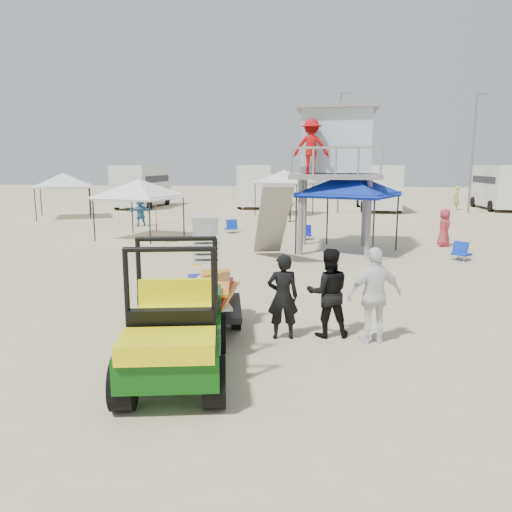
# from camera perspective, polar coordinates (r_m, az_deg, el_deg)

# --- Properties ---
(ground) EXTENTS (140.00, 140.00, 0.00)m
(ground) POSITION_cam_1_polar(r_m,az_deg,el_deg) (8.58, -6.08, -12.14)
(ground) COLOR beige
(ground) RESTS_ON ground
(utility_cart) EXTENTS (1.88, 3.00, 2.12)m
(utility_cart) POSITION_cam_1_polar(r_m,az_deg,el_deg) (7.77, -9.47, -6.91)
(utility_cart) COLOR #0B470D
(utility_cart) RESTS_ON ground
(surf_trailer) EXTENTS (1.60, 2.46, 2.07)m
(surf_trailer) POSITION_cam_1_polar(r_m,az_deg,el_deg) (9.98, -5.51, -3.76)
(surf_trailer) COLOR black
(surf_trailer) RESTS_ON ground
(man_left) EXTENTS (0.66, 0.50, 1.64)m
(man_left) POSITION_cam_1_polar(r_m,az_deg,el_deg) (9.47, 3.08, -4.66)
(man_left) COLOR black
(man_left) RESTS_ON ground
(man_mid) EXTENTS (0.93, 0.78, 1.72)m
(man_mid) POSITION_cam_1_polar(r_m,az_deg,el_deg) (9.68, 8.24, -4.17)
(man_mid) COLOR black
(man_mid) RESTS_ON ground
(man_right) EXTENTS (1.15, 0.78, 1.81)m
(man_right) POSITION_cam_1_polar(r_m,az_deg,el_deg) (9.48, 13.42, -4.40)
(man_right) COLOR white
(man_right) RESTS_ON ground
(lifeguard_tower) EXTENTS (3.38, 3.38, 5.30)m
(lifeguard_tower) POSITION_cam_1_polar(r_m,az_deg,el_deg) (19.57, 8.82, 12.23)
(lifeguard_tower) COLOR gray
(lifeguard_tower) RESTS_ON ground
(canopy_blue) EXTENTS (4.03, 4.03, 3.39)m
(canopy_blue) POSITION_cam_1_polar(r_m,az_deg,el_deg) (18.98, 10.63, 8.91)
(canopy_blue) COLOR black
(canopy_blue) RESTS_ON ground
(canopy_white_a) EXTENTS (3.62, 3.62, 3.06)m
(canopy_white_a) POSITION_cam_1_polar(r_m,az_deg,el_deg) (23.02, -13.25, 8.20)
(canopy_white_a) COLOR black
(canopy_white_a) RESTS_ON ground
(canopy_white_b) EXTENTS (4.25, 4.25, 3.17)m
(canopy_white_b) POSITION_cam_1_polar(r_m,az_deg,el_deg) (33.50, -21.22, 8.58)
(canopy_white_b) COLOR black
(canopy_white_b) RESTS_ON ground
(canopy_white_c) EXTENTS (3.92, 3.92, 3.35)m
(canopy_white_c) POSITION_cam_1_polar(r_m,az_deg,el_deg) (33.37, 3.31, 9.55)
(canopy_white_c) COLOR black
(canopy_white_c) RESTS_ON ground
(umbrella_a) EXTENTS (2.65, 2.68, 1.94)m
(umbrella_a) POSITION_cam_1_polar(r_m,az_deg,el_deg) (25.43, -11.45, 4.98)
(umbrella_a) COLOR red
(umbrella_a) RESTS_ON ground
(umbrella_b) EXTENTS (2.22, 2.25, 1.80)m
(umbrella_b) POSITION_cam_1_polar(r_m,az_deg,el_deg) (28.63, -11.39, 5.42)
(umbrella_b) COLOR yellow
(umbrella_b) RESTS_ON ground
(cone_near) EXTENTS (0.34, 0.34, 0.50)m
(cone_near) POSITION_cam_1_polar(r_m,az_deg,el_deg) (19.37, 0.36, 1.40)
(cone_near) COLOR #DB5806
(cone_near) RESTS_ON ground
(cone_far) EXTENTS (0.34, 0.34, 0.50)m
(cone_far) POSITION_cam_1_polar(r_m,az_deg,el_deg) (16.67, -6.79, -0.15)
(cone_far) COLOR orange
(cone_far) RESTS_ON ground
(beach_chair_a) EXTENTS (0.71, 0.78, 0.64)m
(beach_chair_a) POSITION_cam_1_polar(r_m,az_deg,el_deg) (24.45, -2.84, 3.41)
(beach_chair_a) COLOR #0F38A4
(beach_chair_a) RESTS_ON ground
(beach_chair_b) EXTENTS (0.61, 0.66, 0.64)m
(beach_chair_b) POSITION_cam_1_polar(r_m,az_deg,el_deg) (22.29, 5.62, 2.69)
(beach_chair_b) COLOR #0F1BA4
(beach_chair_b) RESTS_ON ground
(beach_chair_c) EXTENTS (0.74, 0.86, 0.64)m
(beach_chair_c) POSITION_cam_1_polar(r_m,az_deg,el_deg) (18.82, 22.35, 0.54)
(beach_chair_c) COLOR #1032B0
(beach_chair_c) RESTS_ON ground
(rv_far_left) EXTENTS (2.64, 6.80, 3.25)m
(rv_far_left) POSITION_cam_1_polar(r_m,az_deg,el_deg) (40.20, -12.88, 8.02)
(rv_far_left) COLOR silver
(rv_far_left) RESTS_ON ground
(rv_mid_left) EXTENTS (2.65, 6.50, 3.25)m
(rv_mid_left) POSITION_cam_1_polar(r_m,az_deg,el_deg) (39.52, 0.36, 8.24)
(rv_mid_left) COLOR silver
(rv_mid_left) RESTS_ON ground
(rv_mid_right) EXTENTS (2.64, 7.00, 3.25)m
(rv_mid_right) POSITION_cam_1_polar(r_m,az_deg,el_deg) (37.94, 13.82, 7.86)
(rv_mid_right) COLOR silver
(rv_mid_right) RESTS_ON ground
(rv_far_right) EXTENTS (2.64, 6.60, 3.25)m
(rv_far_right) POSITION_cam_1_polar(r_m,az_deg,el_deg) (41.34, 26.18, 7.29)
(rv_far_right) COLOR silver
(rv_far_right) RESTS_ON ground
(light_pole_left) EXTENTS (0.14, 0.14, 8.00)m
(light_pole_left) POSITION_cam_1_polar(r_m,az_deg,el_deg) (34.72, 9.50, 11.44)
(light_pole_left) COLOR slate
(light_pole_left) RESTS_ON ground
(light_pole_right) EXTENTS (0.14, 0.14, 8.00)m
(light_pole_right) POSITION_cam_1_polar(r_m,az_deg,el_deg) (37.58, 23.51, 10.65)
(light_pole_right) COLOR slate
(light_pole_right) RESTS_ON ground
(distant_beachgoers) EXTENTS (20.43, 18.08, 1.83)m
(distant_beachgoers) POSITION_cam_1_polar(r_m,az_deg,el_deg) (28.02, 4.56, 5.36)
(distant_beachgoers) COLOR #577647
(distant_beachgoers) RESTS_ON ground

